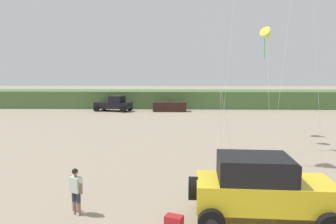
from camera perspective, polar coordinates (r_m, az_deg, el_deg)
The scene contains 7 objects.
dune_ridge at distance 46.32m, azimuth -0.22°, elevation 2.40°, with size 90.00×6.74×2.34m, color #4C703D.
jeep at distance 11.22m, azimuth 16.35°, elevation -12.80°, with size 4.91×2.59×2.26m.
person_watching at distance 11.90m, azimuth -16.07°, elevation -12.98°, with size 0.56×0.44×1.67m.
cooler_box at distance 10.90m, azimuth 1.07°, elevation -18.89°, with size 0.56×0.36×0.38m, color #B21E23.
distant_pickup at distance 41.53m, azimuth -9.57°, elevation 1.43°, with size 4.93×3.41×1.98m.
distant_sedan at distance 40.84m, azimuth 0.31°, elevation 0.96°, with size 4.20×1.70×1.20m, color black.
kite_red_delta at distance 23.55m, azimuth 17.23°, elevation 13.02°, with size 1.42×5.12×8.04m.
Camera 1 is at (-0.51, -6.02, 4.96)m, focal length 34.26 mm.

